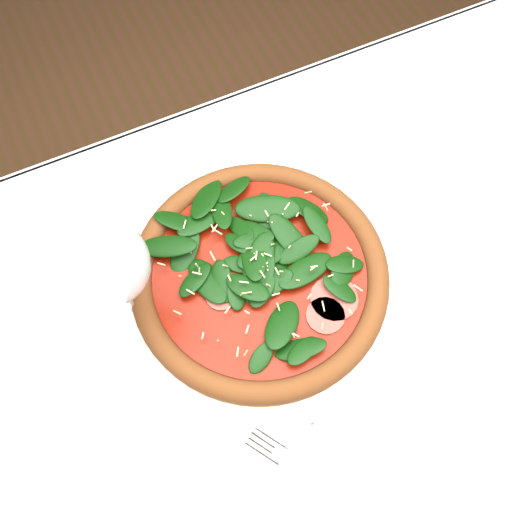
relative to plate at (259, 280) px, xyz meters
name	(u,v)px	position (x,y,z in m)	size (l,w,h in m)	color
ground	(290,419)	(0.05, -0.09, -0.76)	(6.00, 6.00, 0.00)	brown
dining_table	(314,348)	(0.05, -0.09, -0.11)	(1.21, 0.81, 0.75)	white
plate	(259,280)	(0.00, 0.00, 0.00)	(0.39, 0.39, 0.02)	white
pizza	(260,273)	(0.00, 0.00, 0.02)	(0.40, 0.40, 0.04)	olive
wine_glass	(109,265)	(-0.17, 0.03, 0.15)	(0.09, 0.09, 0.22)	white
napkin	(319,481)	(-0.05, -0.26, 0.00)	(0.16, 0.08, 0.01)	white
fork	(298,467)	(-0.06, -0.23, 0.01)	(0.10, 0.14, 0.00)	silver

